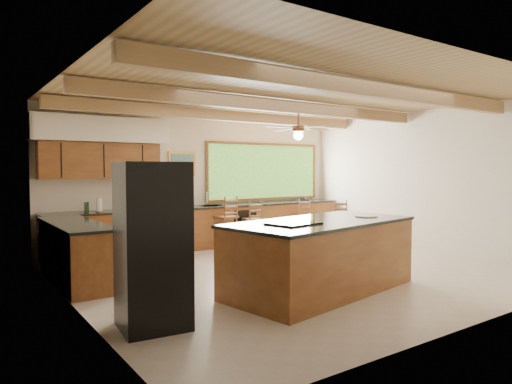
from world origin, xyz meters
TOP-DOWN VIEW (x-y plane):
  - ground at (0.00, 0.00)m, footprint 7.20×7.20m
  - room_shell at (-0.17, 0.65)m, footprint 7.27×6.54m
  - counter_run at (-0.82, 2.52)m, footprint 7.12×3.10m
  - island at (-0.50, -1.20)m, footprint 3.10×1.85m
  - refrigerator at (-3.05, -1.27)m, footprint 0.78×0.76m
  - bar_stool_a at (0.10, 2.39)m, footprint 0.47×0.47m
  - bar_stool_b at (0.72, 2.27)m, footprint 0.42×0.42m
  - bar_stool_c at (2.24, 2.40)m, footprint 0.43×0.43m
  - bar_stool_d at (2.62, 1.54)m, footprint 0.48×0.48m

SIDE VIEW (x-z plane):
  - ground at x=0.00m, z-range 0.00..0.00m
  - counter_run at x=-0.82m, z-range -0.15..1.07m
  - island at x=-0.50m, z-range -0.01..1.03m
  - bar_stool_c at x=2.24m, z-range 0.09..1.12m
  - bar_stool_d at x=2.62m, z-range 0.10..1.13m
  - bar_stool_b at x=0.72m, z-range 0.10..1.13m
  - bar_stool_a at x=0.10m, z-range 0.11..1.27m
  - refrigerator at x=-3.05m, z-range 0.00..1.82m
  - room_shell at x=-0.17m, z-range 0.70..3.72m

